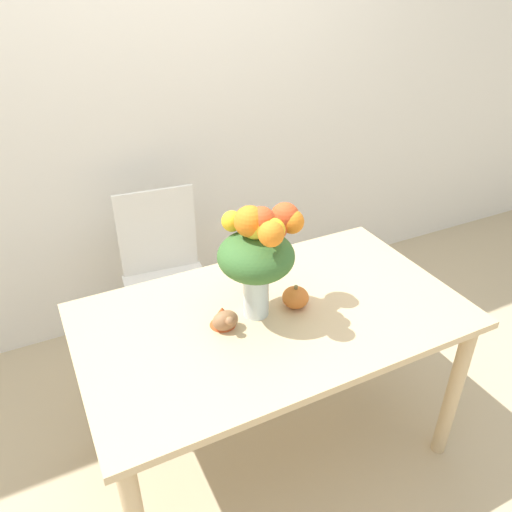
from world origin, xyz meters
The scene contains 7 objects.
ground_plane centered at (0.00, 0.00, 0.00)m, with size 12.00×12.00×0.00m, color tan.
wall_back centered at (0.00, 1.22, 1.35)m, with size 8.00×0.06×2.70m.
dining_table centered at (0.00, 0.00, 0.64)m, with size 1.44×0.84×0.74m.
flower_vase centered at (-0.04, 0.03, 1.02)m, with size 0.34×0.29×0.44m.
pumpkin centered at (0.09, 0.00, 0.78)m, with size 0.10×0.10×0.09m.
turkey_figurine centered at (-0.20, 0.01, 0.78)m, with size 0.10×0.13×0.08m.
dining_chair_near_window centered at (-0.18, 0.81, 0.47)m, with size 0.46×0.46×0.91m.
Camera 1 is at (-0.72, -1.31, 1.89)m, focal length 35.00 mm.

